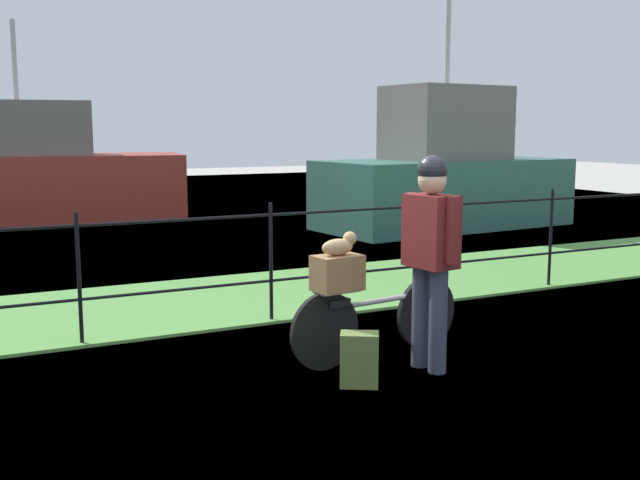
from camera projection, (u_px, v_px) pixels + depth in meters
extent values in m
plane|color=#B2ADA3|center=(381.00, 385.00, 5.57)|extent=(60.00, 60.00, 0.00)
cube|color=#569342|center=(232.00, 298.00, 8.35)|extent=(27.00, 2.40, 0.03)
plane|color=#426684|center=(109.00, 229.00, 14.23)|extent=(30.00, 30.00, 0.00)
cylinder|color=black|center=(79.00, 280.00, 6.49)|extent=(0.04, 0.04, 1.18)
cylinder|color=black|center=(271.00, 263.00, 7.30)|extent=(0.04, 0.04, 1.18)
cylinder|color=black|center=(425.00, 250.00, 8.10)|extent=(0.04, 0.04, 1.18)
cylinder|color=black|center=(551.00, 239.00, 8.91)|extent=(0.04, 0.04, 1.18)
cylinder|color=black|center=(271.00, 281.00, 7.32)|extent=(18.00, 0.03, 0.03)
cylinder|color=black|center=(271.00, 215.00, 7.23)|extent=(18.00, 0.03, 0.03)
cylinder|color=black|center=(426.00, 312.00, 6.47)|extent=(0.62, 0.13, 0.62)
cylinder|color=black|center=(325.00, 331.00, 5.88)|extent=(0.62, 0.13, 0.62)
cylinder|color=#BCB7B2|center=(378.00, 301.00, 6.15)|extent=(0.83, 0.15, 0.04)
cube|color=black|center=(337.00, 303.00, 5.91)|extent=(0.21, 0.12, 0.06)
cube|color=slate|center=(337.00, 291.00, 5.90)|extent=(0.38, 0.21, 0.02)
cube|color=olive|center=(337.00, 273.00, 5.88)|extent=(0.40, 0.29, 0.28)
ellipsoid|color=tan|center=(337.00, 247.00, 5.85)|extent=(0.30, 0.18, 0.13)
sphere|color=tan|center=(350.00, 238.00, 5.91)|extent=(0.11, 0.11, 0.11)
cylinder|color=#383D51|center=(421.00, 316.00, 5.96)|extent=(0.14, 0.14, 0.82)
cylinder|color=#383D51|center=(438.00, 321.00, 5.79)|extent=(0.14, 0.14, 0.82)
cube|color=maroon|center=(431.00, 231.00, 5.77)|extent=(0.31, 0.43, 0.56)
cylinder|color=maroon|center=(412.00, 224.00, 5.95)|extent=(0.10, 0.10, 0.50)
cylinder|color=maroon|center=(451.00, 231.00, 5.59)|extent=(0.10, 0.10, 0.50)
sphere|color=tan|center=(432.00, 180.00, 5.72)|extent=(0.22, 0.22, 0.22)
sphere|color=black|center=(432.00, 170.00, 5.71)|extent=(0.23, 0.23, 0.23)
cube|color=olive|center=(359.00, 359.00, 5.52)|extent=(0.33, 0.30, 0.40)
cube|color=#9E3328|center=(22.00, 188.00, 15.40)|extent=(6.66, 3.02, 1.34)
cube|color=slate|center=(18.00, 128.00, 15.22)|extent=(3.01, 1.89, 1.09)
cylinder|color=#B2B2B2|center=(14.00, 60.00, 15.02)|extent=(0.10, 0.10, 1.60)
cube|color=#336656|center=(444.00, 193.00, 14.43)|extent=(5.06, 2.53, 1.29)
cube|color=slate|center=(446.00, 123.00, 14.24)|extent=(2.28, 1.66, 1.37)
cylinder|color=#B2B2B2|center=(448.00, 42.00, 14.02)|extent=(0.10, 0.10, 1.60)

